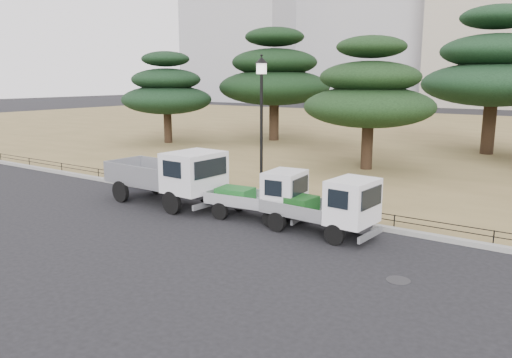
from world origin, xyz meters
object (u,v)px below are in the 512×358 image
Objects in this scene: truck_large at (169,174)px; tarp_pile at (142,175)px; truck_kei_rear at (327,206)px; truck_kei_front at (263,195)px; street_lamp at (261,106)px.

tarp_pile is at bearing 155.32° from truck_large.
truck_kei_front is at bearing 178.55° from truck_kei_rear.
street_lamp reaches higher than truck_large.
truck_kei_rear is at bearing -25.58° from street_lamp.
street_lamp reaches higher than truck_kei_front.
street_lamp is at bearing 158.50° from truck_kei_rear.
street_lamp reaches higher than tarp_pile.
truck_large is 1.45× the size of truck_kei_front.
tarp_pile is (-6.84, 0.17, -3.42)m from street_lamp.
truck_large is at bearing -27.82° from tarp_pile.
street_lamp is at bearing -1.44° from tarp_pile.
street_lamp is 7.65m from tarp_pile.
truck_kei_front is 2.35× the size of tarp_pile.
street_lamp is (3.18, 1.76, 2.68)m from truck_large.
truck_kei_front is 3.53m from street_lamp.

